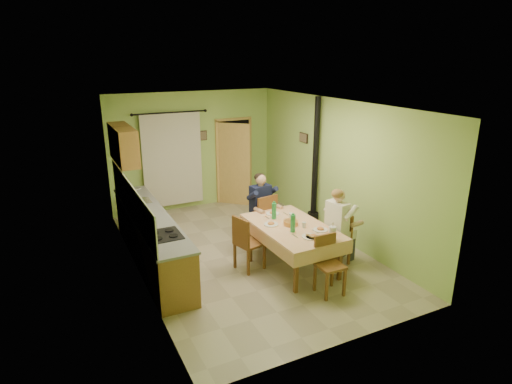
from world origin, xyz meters
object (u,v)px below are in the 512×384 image
chair_far (262,228)px  man_far (261,201)px  stove_flue (315,181)px  chair_right (337,249)px  chair_near (329,276)px  dining_table (292,246)px  chair_left (249,253)px  man_right (338,218)px

chair_far → man_far: (-0.00, 0.02, 0.59)m
stove_flue → chair_right: bearing=-110.2°
chair_near → stove_flue: bearing=-117.5°
dining_table → chair_left: 0.77m
chair_near → dining_table: bearing=-86.3°
dining_table → chair_right: size_ratio=2.07×
chair_near → man_right: (0.71, 0.77, 0.59)m
chair_far → man_far: bearing=90.0°
chair_far → chair_near: size_ratio=1.08×
man_far → man_right: size_ratio=1.00×
man_far → chair_right: bearing=-69.8°
chair_near → man_far: man_far is taller
man_far → man_right: (0.78, -1.44, 0.00)m
chair_far → chair_left: size_ratio=1.03×
dining_table → chair_far: (-0.02, 1.13, -0.09)m
dining_table → man_right: size_ratio=1.39×
dining_table → chair_left: size_ratio=1.95×
chair_far → man_right: (0.78, -1.42, 0.59)m
chair_far → chair_right: 1.62m
chair_far → chair_right: (0.79, -1.42, -0.00)m
dining_table → chair_left: chair_left is taller
stove_flue → dining_table: bearing=-134.6°
chair_right → stove_flue: stove_flue is taller
chair_far → man_right: size_ratio=0.74×
dining_table → stove_flue: (1.40, 1.42, 0.65)m
man_far → stove_flue: bearing=2.4°
chair_far → stove_flue: stove_flue is taller
chair_far → chair_near: chair_far is taller
dining_table → chair_near: size_ratio=2.04×
chair_left → man_right: 1.69m
chair_near → chair_left: bearing=-57.9°
stove_flue → man_right: bearing=-110.5°
man_far → dining_table: bearing=-97.7°
chair_far → chair_right: chair_far is taller
chair_left → stove_flue: stove_flue is taller
dining_table → chair_near: bearing=-88.7°
chair_right → man_far: man_far is taller
chair_left → chair_right: bearing=56.0°
dining_table → stove_flue: size_ratio=0.69×
chair_right → man_right: size_ratio=0.67×
chair_near → man_far: bearing=-87.1°
chair_right → stove_flue: 1.97m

